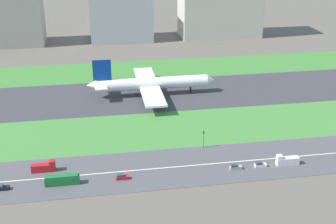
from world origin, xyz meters
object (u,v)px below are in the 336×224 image
object	(u,v)px
car_0	(260,165)
hangar_building	(121,15)
traffic_light	(204,138)
fuel_tank_west	(114,16)
office_tower	(220,0)
car_4	(235,167)
car_3	(2,188)
truck_1	(44,167)
terminal_building	(5,15)
bus_0	(62,180)
truck_2	(287,161)
car_1	(122,177)
airliner	(149,84)

from	to	relation	value
car_0	hangar_building	bearing A→B (deg)	-79.35
traffic_light	fuel_tank_west	size ratio (longest dim) A/B	0.34
traffic_light	office_tower	size ratio (longest dim) A/B	0.12
car_4	car_0	world-z (taller)	same
car_3	truck_1	bearing A→B (deg)	-142.47
car_3	car_0	bearing A→B (deg)	-180.00
truck_1	car_3	bearing A→B (deg)	-142.47
terminal_building	fuel_tank_west	bearing A→B (deg)	30.29
car_0	office_tower	size ratio (longest dim) A/B	0.07
traffic_light	hangar_building	world-z (taller)	hangar_building
car_0	office_tower	distance (m)	197.39
bus_0	hangar_building	world-z (taller)	hangar_building
car_0	car_3	xyz separation A→B (m)	(-90.21, 0.00, 0.00)
truck_2	terminal_building	world-z (taller)	terminal_building
truck_2	car_1	bearing A→B (deg)	-0.00
truck_1	car_0	world-z (taller)	truck_1
terminal_building	airliner	bearing A→B (deg)	-53.11
car_0	office_tower	xyz separation A→B (m)	(37.62, 192.00, 26.12)
car_3	traffic_light	distance (m)	75.64
truck_1	office_tower	xyz separation A→B (m)	(114.81, 182.00, 25.37)
airliner	hangar_building	size ratio (longest dim) A/B	1.47
car_4	fuel_tank_west	size ratio (longest dim) A/B	0.21
bus_0	traffic_light	bearing A→B (deg)	-161.44
car_1	fuel_tank_west	size ratio (longest dim) A/B	0.21
car_0	car_3	bearing A→B (deg)	0.00
traffic_light	office_tower	distance (m)	183.74
car_1	traffic_light	world-z (taller)	traffic_light
truck_1	hangar_building	size ratio (longest dim) A/B	0.19
car_4	traffic_light	xyz separation A→B (m)	(-7.40, 17.99, 3.37)
car_1	truck_2	bearing A→B (deg)	180.00
car_4	fuel_tank_west	xyz separation A→B (m)	(-29.40, 237.00, 7.87)
truck_2	airliner	bearing A→B (deg)	-62.55
car_4	car_1	xyz separation A→B (m)	(-40.80, 0.00, 0.00)
airliner	car_4	world-z (taller)	airliner
car_4	truck_2	size ratio (longest dim) A/B	0.52
car_0	truck_1	bearing A→B (deg)	-7.38
fuel_tank_west	traffic_light	bearing A→B (deg)	-84.26
airliner	truck_1	size ratio (longest dim) A/B	7.74
airliner	hangar_building	bearing A→B (deg)	92.91
office_tower	car_1	bearing A→B (deg)	-114.58
car_3	car_1	bearing A→B (deg)	-180.00
traffic_light	hangar_building	bearing A→B (deg)	96.33
truck_1	terminal_building	distance (m)	187.07
car_0	terminal_building	distance (m)	225.16
car_4	truck_2	world-z (taller)	truck_2
bus_0	office_tower	bearing A→B (deg)	-119.37
airliner	office_tower	world-z (taller)	office_tower
hangar_building	office_tower	xyz separation A→B (m)	(73.73, 0.00, 9.14)
traffic_light	hangar_building	size ratio (longest dim) A/B	0.16
car_0	car_1	xyz separation A→B (m)	(-50.22, 0.00, 0.00)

